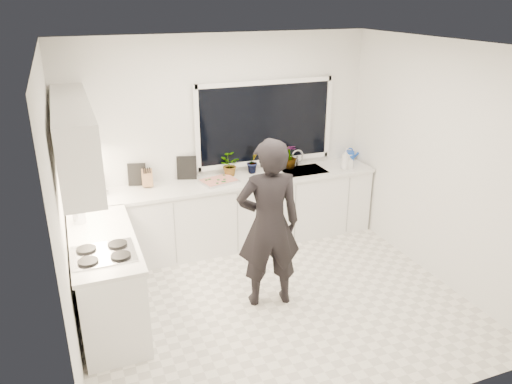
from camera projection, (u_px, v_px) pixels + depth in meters
name	position (u px, v px, depth m)	size (l,w,h in m)	color
floor	(273.00, 303.00, 5.44)	(4.00, 3.50, 0.02)	beige
wall_back	(221.00, 141.00, 6.46)	(4.00, 0.02, 2.70)	white
wall_left	(59.00, 217.00, 4.26)	(0.02, 3.50, 2.70)	white
wall_right	(439.00, 163.00, 5.62)	(0.02, 3.50, 2.70)	white
ceiling	(277.00, 44.00, 4.44)	(4.00, 3.50, 0.02)	white
window	(265.00, 123.00, 6.56)	(1.80, 0.02, 1.00)	black
base_cabinets_back	(230.00, 214.00, 6.53)	(3.92, 0.58, 0.88)	white
base_cabinets_left	(108.00, 281.00, 5.02)	(0.58, 1.60, 0.88)	white
countertop_back	(230.00, 182.00, 6.35)	(3.94, 0.62, 0.04)	silver
countertop_left	(102.00, 240.00, 4.85)	(0.62, 1.60, 0.04)	silver
upper_cabinets	(75.00, 138.00, 4.76)	(0.34, 2.10, 0.70)	white
sink	(303.00, 174.00, 6.73)	(0.58, 0.42, 0.14)	silver
faucet	(297.00, 158.00, 6.84)	(0.03, 0.03, 0.22)	silver
stovetop	(103.00, 253.00, 4.52)	(0.56, 0.48, 0.03)	black
person	(269.00, 224.00, 5.13)	(0.67, 0.44, 1.84)	black
pizza_tray	(219.00, 181.00, 6.27)	(0.44, 0.33, 0.03)	#B9BABE
pizza	(219.00, 180.00, 6.27)	(0.40, 0.29, 0.01)	red
watering_can	(349.00, 156.00, 7.09)	(0.14, 0.14, 0.13)	blue
paper_towel_roll	(100.00, 184.00, 5.86)	(0.11, 0.11, 0.26)	silver
knife_block	(147.00, 178.00, 6.09)	(0.13, 0.10, 0.22)	olive
utensil_crock	(79.00, 216.00, 5.14)	(0.13, 0.13, 0.16)	silver
picture_frame_large	(137.00, 174.00, 6.13)	(0.22, 0.02, 0.28)	black
picture_frame_small	(187.00, 168.00, 6.34)	(0.25, 0.02, 0.30)	black
herb_plants	(256.00, 161.00, 6.58)	(1.15, 0.35, 0.32)	#26662D
soap_bottles	(346.00, 160.00, 6.72)	(0.18, 0.13, 0.28)	#D8BF66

